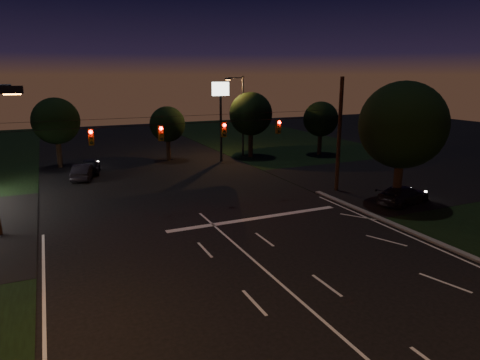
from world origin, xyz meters
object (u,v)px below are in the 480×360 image
utility_pole_right (336,191)px  car_oncoming_a (90,166)px  tree_right_near (401,126)px  car_oncoming_b (83,172)px  car_cross (403,195)px

utility_pole_right → car_oncoming_a: bearing=139.6°
tree_right_near → utility_pole_right: bearing=107.5°
utility_pole_right → car_oncoming_b: (-18.29, 12.61, 0.69)m
tree_right_near → car_oncoming_b: size_ratio=2.08×
tree_right_near → car_oncoming_a: (-19.00, 19.72, -4.96)m
car_oncoming_b → car_cross: (20.43, -17.61, -0.01)m
tree_right_near → car_cross: 5.04m
tree_right_near → car_cross: (0.62, -0.17, -5.00)m
car_oncoming_a → car_cross: (19.62, -19.89, -0.03)m
tree_right_near → car_oncoming_b: (-19.82, 17.44, -4.98)m
utility_pole_right → car_cross: 5.48m
car_cross → utility_pole_right: bearing=9.6°
utility_pole_right → tree_right_near: tree_right_near is taller
tree_right_near → car_oncoming_a: bearing=133.9°
car_oncoming_a → car_oncoming_b: bearing=79.4°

